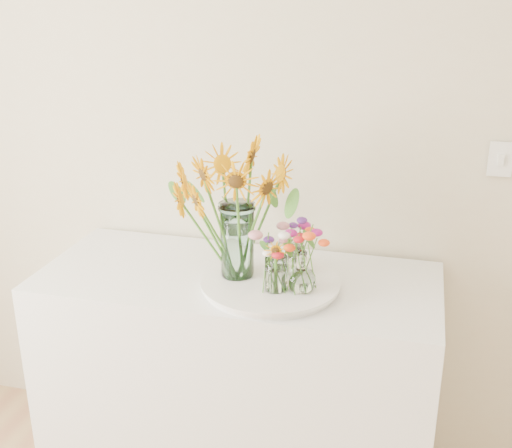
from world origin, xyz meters
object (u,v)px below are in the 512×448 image
at_px(mason_jar, 237,240).
at_px(small_vase_c, 296,260).
at_px(small_vase_a, 276,274).
at_px(tray, 270,285).
at_px(small_vase_b, 301,272).
at_px(counter, 239,384).

xyz_separation_m(mason_jar, small_vase_c, (0.19, 0.06, -0.08)).
bearing_deg(small_vase_c, mason_jar, -161.39).
bearing_deg(small_vase_a, small_vase_c, 75.36).
bearing_deg(small_vase_c, tray, -131.39).
bearing_deg(small_vase_c, small_vase_a, -104.64).
height_order(mason_jar, small_vase_a, mason_jar).
bearing_deg(small_vase_b, counter, 154.94).
height_order(small_vase_a, small_vase_b, small_vase_b).
height_order(tray, small_vase_c, small_vase_c).
xyz_separation_m(counter, tray, (0.14, -0.07, 0.46)).
distance_m(mason_jar, small_vase_b, 0.25).
distance_m(mason_jar, small_vase_a, 0.19).
height_order(tray, small_vase_a, small_vase_a).
distance_m(counter, mason_jar, 0.61).
xyz_separation_m(counter, small_vase_c, (0.21, 0.01, 0.53)).
bearing_deg(small_vase_c, small_vase_b, -71.78).
distance_m(tray, small_vase_b, 0.15).
relative_size(counter, tray, 3.15).
relative_size(small_vase_a, small_vase_b, 0.87).
relative_size(small_vase_a, small_vase_c, 1.20).
bearing_deg(counter, tray, -27.07).
bearing_deg(small_vase_b, small_vase_c, 108.22).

